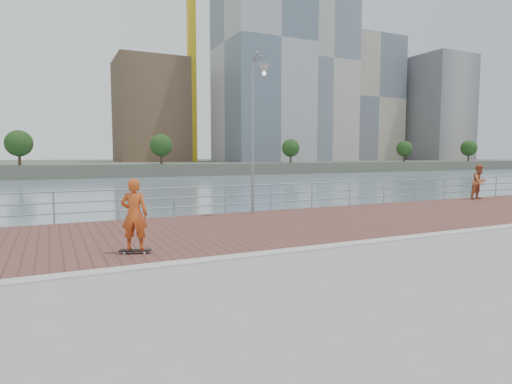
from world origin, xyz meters
name	(u,v)px	position (x,y,z in m)	size (l,w,h in m)	color
water	(291,332)	(0.00, 0.00, -2.00)	(400.00, 400.00, 0.00)	slate
brick_lane	(234,229)	(0.00, 3.60, 0.01)	(40.00, 6.80, 0.02)	brown
curb	(292,251)	(0.00, 0.00, 0.03)	(40.00, 0.40, 0.06)	#B7B5AD
far_shore	(71,166)	(0.00, 122.50, -0.75)	(320.00, 95.00, 2.50)	#4C5142
guardrail	(200,198)	(0.00, 7.00, 0.69)	(39.06, 0.06, 1.13)	#8C9EA8
street_lamp	(258,105)	(2.02, 6.06, 4.23)	(0.43, 1.26, 5.95)	gray
skateboard	(135,251)	(-3.45, 1.41, 0.09)	(0.76, 0.46, 0.09)	black
skateboarder	(134,214)	(-3.45, 1.41, 0.95)	(0.62, 0.40, 1.69)	#C4491A
bystander	(479,182)	(15.04, 6.26, 0.93)	(0.89, 0.69, 1.83)	#C06238
tower_crane	(182,36)	(27.36, 104.00, 33.50)	(47.00, 2.00, 50.70)	gold
skyline	(184,74)	(27.91, 103.87, 23.86)	(233.00, 41.00, 62.67)	#ADA38E
shoreline_trees	(169,145)	(16.57, 77.00, 4.24)	(169.40, 5.00, 6.67)	#473323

